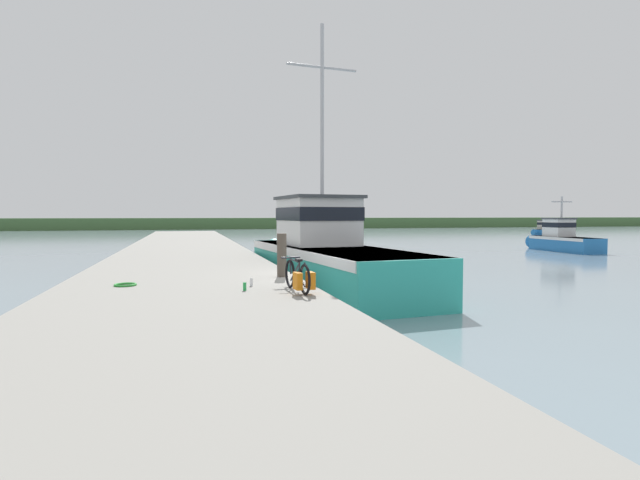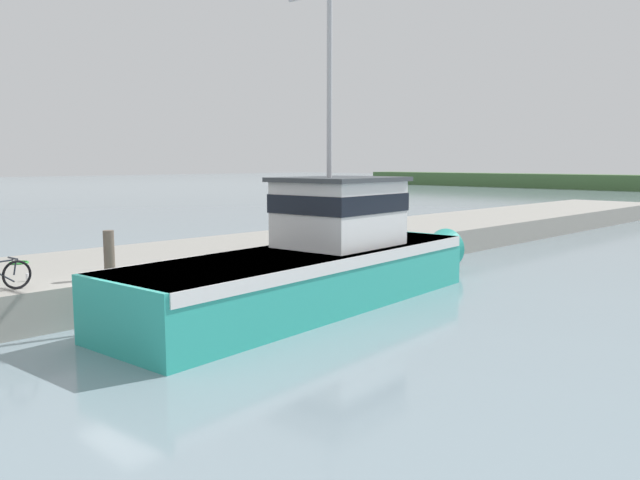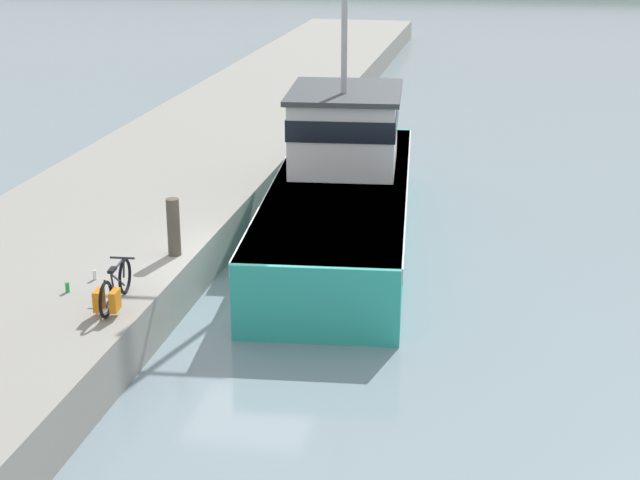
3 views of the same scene
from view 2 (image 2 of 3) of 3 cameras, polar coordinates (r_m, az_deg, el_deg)
ground_plane at (r=14.86m, az=-15.65°, el=-7.81°), size 320.00×320.00×0.00m
dock_pier at (r=18.29m, az=-21.99°, el=-3.71°), size 5.84×80.00×0.98m
fishing_boat_main at (r=16.63m, az=0.15°, el=-1.74°), size 4.16×13.41×9.71m
mooring_post at (r=15.85m, az=-18.72°, el=-1.25°), size 0.26×0.26×1.16m
hose_coil at (r=19.17m, az=-25.83°, el=-1.87°), size 0.51×0.51×0.05m
water_bottle_by_bike at (r=16.24m, az=-25.19°, el=-3.10°), size 0.07×0.07×0.19m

